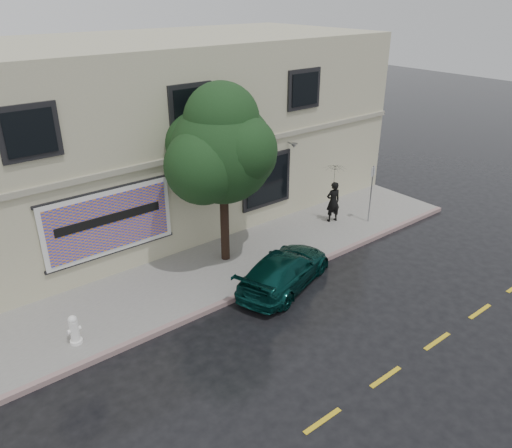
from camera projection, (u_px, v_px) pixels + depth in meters
ground at (290, 312)px, 14.72m from camera, size 90.00×90.00×0.00m
sidewalk at (226, 266)px, 16.98m from camera, size 20.00×3.50×0.15m
curb at (258, 288)px, 15.74m from camera, size 20.00×0.18×0.16m
road_marking at (386, 377)px, 12.24m from camera, size 19.00×0.12×0.01m
building at (139, 133)px, 19.57m from camera, size 20.00×8.12×7.00m
billboard at (109, 222)px, 15.50m from camera, size 4.30×0.16×2.20m
car at (285, 270)px, 15.79m from camera, size 4.36×3.00×1.17m
pedestrian at (333, 202)px, 19.78m from camera, size 0.69×0.54×1.66m
umbrella at (335, 174)px, 19.28m from camera, size 1.06×1.06×0.69m
street_tree at (223, 153)px, 15.72m from camera, size 3.29×3.29×5.47m
fire_hydrant at (74, 330)px, 13.04m from camera, size 0.35×0.33×0.85m
sign_pole at (371, 188)px, 19.48m from camera, size 0.29×0.08×2.34m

